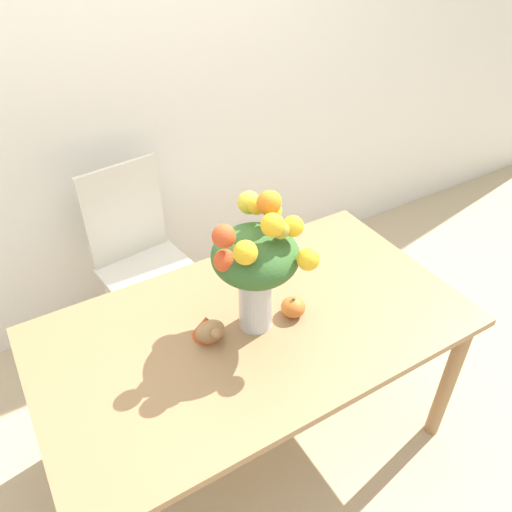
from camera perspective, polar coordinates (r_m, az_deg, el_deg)
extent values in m
plane|color=tan|center=(2.39, -0.20, -20.06)|extent=(12.00, 12.00, 0.00)
cube|color=white|center=(2.45, -15.26, 20.50)|extent=(8.00, 0.06, 2.70)
cube|color=#9E754C|center=(1.83, -0.24, -8.10)|extent=(1.55, 0.87, 0.03)
cylinder|color=#9E754C|center=(2.28, 21.14, -13.15)|extent=(0.06, 0.06, 0.69)
cylinder|color=#9E754C|center=(2.23, -22.18, -14.83)|extent=(0.06, 0.06, 0.69)
cylinder|color=#9E754C|center=(2.62, 9.07, -2.73)|extent=(0.06, 0.06, 0.69)
cylinder|color=silver|center=(1.73, 0.00, -4.84)|extent=(0.12, 0.12, 0.25)
cylinder|color=silver|center=(1.79, 0.00, -6.70)|extent=(0.10, 0.10, 0.09)
cylinder|color=#38662D|center=(1.72, 0.68, -3.60)|extent=(0.01, 0.01, 0.31)
cylinder|color=#38662D|center=(1.73, -0.18, -3.36)|extent=(0.00, 0.00, 0.31)
cylinder|color=#38662D|center=(1.71, -0.80, -3.82)|extent=(0.01, 0.01, 0.31)
cylinder|color=#38662D|center=(1.69, -0.32, -4.36)|extent=(0.01, 0.00, 0.31)
cylinder|color=#38662D|center=(1.70, 0.61, -4.22)|extent=(0.00, 0.00, 0.31)
ellipsoid|color=#38662D|center=(1.62, 0.00, 0.00)|extent=(0.29, 0.29, 0.17)
sphere|color=#D64C23|center=(1.54, -3.57, -0.55)|extent=(0.07, 0.07, 0.07)
sphere|color=orange|center=(1.56, 1.48, 6.08)|extent=(0.08, 0.08, 0.08)
sphere|color=yellow|center=(1.67, 1.75, 6.31)|extent=(0.07, 0.07, 0.07)
sphere|color=#D64C23|center=(1.49, -3.70, 2.28)|extent=(0.07, 0.07, 0.07)
sphere|color=#AD9E33|center=(1.52, 2.78, 3.03)|extent=(0.06, 0.06, 0.06)
sphere|color=yellow|center=(1.55, 4.24, 3.41)|extent=(0.07, 0.07, 0.07)
sphere|color=yellow|center=(1.68, -0.79, 6.12)|extent=(0.08, 0.08, 0.08)
sphere|color=yellow|center=(1.47, -1.22, 0.40)|extent=(0.08, 0.08, 0.08)
sphere|color=yellow|center=(1.58, 1.90, 5.21)|extent=(0.06, 0.06, 0.06)
sphere|color=yellow|center=(1.55, 5.98, -0.37)|extent=(0.07, 0.07, 0.07)
sphere|color=yellow|center=(1.62, 0.09, 5.76)|extent=(0.06, 0.06, 0.06)
sphere|color=yellow|center=(1.49, 1.91, 3.57)|extent=(0.07, 0.07, 0.07)
ellipsoid|color=orange|center=(1.84, 4.25, -5.85)|extent=(0.09, 0.09, 0.07)
cylinder|color=brown|center=(1.81, 4.31, -4.96)|extent=(0.01, 0.01, 0.02)
ellipsoid|color=#A87A4C|center=(1.75, -5.25, -8.59)|extent=(0.11, 0.08, 0.08)
cone|color=#C64C23|center=(1.76, -5.68, -7.95)|extent=(0.11, 0.11, 0.09)
sphere|color=#A87A4C|center=(1.70, -4.64, -8.83)|extent=(0.03, 0.03, 0.03)
cube|color=silver|center=(2.49, -11.83, -2.18)|extent=(0.47, 0.47, 0.02)
cylinder|color=silver|center=(2.48, -12.68, -9.90)|extent=(0.04, 0.04, 0.45)
cylinder|color=silver|center=(2.59, -6.05, -6.62)|extent=(0.04, 0.04, 0.45)
cylinder|color=silver|center=(2.72, -16.07, -5.60)|extent=(0.04, 0.04, 0.45)
cylinder|color=silver|center=(2.81, -9.89, -2.78)|extent=(0.04, 0.04, 0.45)
cube|color=silver|center=(2.49, -14.82, 4.81)|extent=(0.40, 0.07, 0.50)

